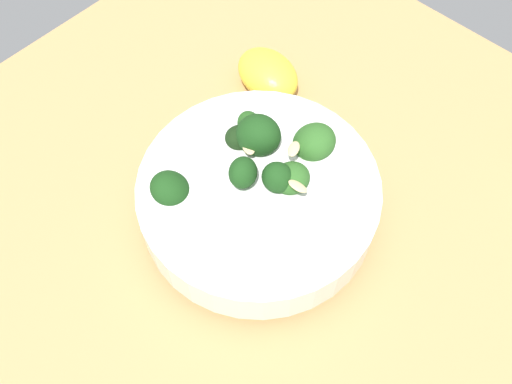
{
  "coord_description": "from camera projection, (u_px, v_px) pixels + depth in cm",
  "views": [
    {
      "loc": [
        20.14,
        17.81,
        47.91
      ],
      "look_at": [
        0.62,
        -0.31,
        4.0
      ],
      "focal_mm": 40.12,
      "sensor_mm": 36.0,
      "label": 1
    }
  ],
  "objects": [
    {
      "name": "lemon_wedge",
      "position": [
        268.0,
        74.0,
        0.61
      ],
      "size": [
        6.7,
        8.42,
        4.02
      ],
      "primitive_type": "ellipsoid",
      "rotation": [
        0.0,
        0.0,
        4.55
      ],
      "color": "yellow",
      "rests_on": "ground_plane"
    },
    {
      "name": "ground_plane",
      "position": [
        263.0,
        219.0,
        0.56
      ],
      "size": [
        69.82,
        69.82,
        3.26
      ],
      "primitive_type": "cube",
      "color": "tan"
    },
    {
      "name": "bowl_of_broccoli",
      "position": [
        256.0,
        191.0,
        0.52
      ],
      "size": [
        21.58,
        21.58,
        9.45
      ],
      "color": "white",
      "rests_on": "ground_plane"
    }
  ]
}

